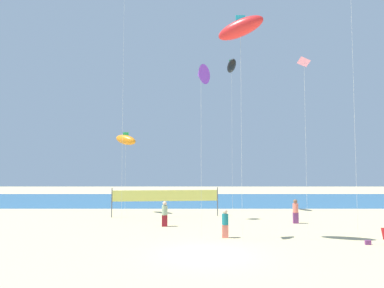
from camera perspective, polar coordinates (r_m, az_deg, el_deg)
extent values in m
plane|color=#D1BC89|center=(17.64, 2.01, -17.05)|extent=(120.00, 120.00, 0.00)
cube|color=#28608C|center=(45.97, 0.61, -8.80)|extent=(120.00, 20.00, 0.01)
cube|color=maroon|center=(25.48, -4.57, -12.01)|extent=(0.38, 0.23, 0.78)
cylinder|color=#99B28C|center=(25.38, -4.56, -10.40)|extent=(0.39, 0.39, 0.65)
sphere|color=beige|center=(25.33, -4.55, -9.35)|extent=(0.29, 0.29, 0.29)
cube|color=#EA7260|center=(21.53, 5.05, -13.58)|extent=(0.36, 0.21, 0.75)
cylinder|color=#19727A|center=(21.42, 5.04, -11.78)|extent=(0.38, 0.38, 0.62)
sphere|color=beige|center=(21.36, 5.04, -10.59)|extent=(0.28, 0.28, 0.28)
cube|color=#7A3872|center=(27.79, 15.86, -11.17)|extent=(0.38, 0.23, 0.79)
cylinder|color=#EA7260|center=(27.70, 15.83, -9.69)|extent=(0.40, 0.40, 0.66)
sphere|color=brown|center=(27.65, 15.81, -8.71)|extent=(0.29, 0.29, 0.29)
cylinder|color=#4C4C51|center=(30.50, -12.79, -9.03)|extent=(0.08, 0.08, 2.40)
cylinder|color=#4C4C51|center=(30.75, 3.84, -9.07)|extent=(0.08, 0.08, 2.40)
cube|color=#EAE566|center=(30.27, -4.44, -8.15)|extent=(8.70, 0.91, 0.90)
cube|color=#7A3872|center=(21.72, 25.85, -13.83)|extent=(0.30, 0.15, 0.24)
cylinder|color=silver|center=(34.42, 6.13, 1.04)|extent=(0.01, 0.01, 13.83)
ellipsoid|color=black|center=(35.66, 6.05, 12.18)|extent=(0.96, 2.36, 1.33)
cube|color=green|center=(35.75, 6.05, 12.68)|extent=(0.44, 0.06, 0.55)
cylinder|color=silver|center=(28.67, -11.08, 8.25)|extent=(0.01, 0.01, 19.96)
cylinder|color=silver|center=(32.94, -10.72, -5.04)|extent=(0.01, 0.01, 6.56)
ellipsoid|color=orange|center=(33.03, -10.65, 0.66)|extent=(2.57, 2.27, 1.34)
cube|color=green|center=(33.06, -10.64, 1.30)|extent=(0.49, 0.06, 0.62)
cylinder|color=silver|center=(23.34, 17.34, -0.45)|extent=(0.01, 0.01, 10.66)
pyramid|color=pink|center=(24.28, 17.12, 12.37)|extent=(0.91, 0.91, 0.51)
cylinder|color=silver|center=(24.55, 23.87, 11.70)|extent=(0.01, 0.01, 20.92)
cylinder|color=silver|center=(20.56, 7.60, 1.83)|extent=(0.01, 0.01, 12.09)
ellipsoid|color=red|center=(21.98, 7.46, 17.71)|extent=(3.05, 2.01, 1.66)
cube|color=#26BFCC|center=(22.13, 7.45, 18.70)|extent=(0.55, 0.06, 0.69)
cylinder|color=silver|center=(20.71, 1.24, -1.88)|extent=(0.01, 0.01, 9.47)
cone|color=purple|center=(21.39, 1.22, 10.90)|extent=(1.08, 1.23, 1.16)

